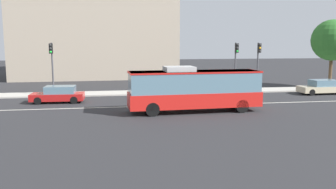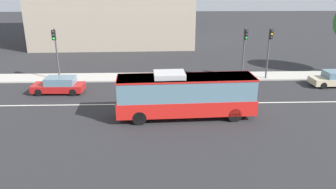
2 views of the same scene
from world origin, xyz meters
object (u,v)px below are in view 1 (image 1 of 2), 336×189
at_px(sedan_red, 58,94).
at_px(traffic_light_mid_block, 52,60).
at_px(street_tree_kerbside_left, 332,40).
at_px(transit_bus, 194,88).
at_px(traffic_light_far_corner, 236,59).
at_px(sedan_beige, 322,87).
at_px(traffic_light_near_corner, 258,58).

relative_size(sedan_red, traffic_light_mid_block, 0.88).
relative_size(traffic_light_mid_block, street_tree_kerbside_left, 0.67).
height_order(transit_bus, traffic_light_far_corner, traffic_light_far_corner).
relative_size(sedan_beige, street_tree_kerbside_left, 0.58).
height_order(transit_bus, traffic_light_mid_block, traffic_light_mid_block).
relative_size(transit_bus, sedan_red, 2.22).
distance_m(sedan_red, traffic_light_near_corner, 20.29).
bearing_deg(sedan_red, transit_bus, 153.52).
relative_size(traffic_light_near_corner, street_tree_kerbside_left, 0.67).
bearing_deg(traffic_light_far_corner, traffic_light_near_corner, 88.15).
distance_m(transit_bus, traffic_light_mid_block, 15.16).
distance_m(traffic_light_mid_block, street_tree_kerbside_left, 30.54).
relative_size(sedan_red, traffic_light_far_corner, 0.88).
bearing_deg(sedan_red, street_tree_kerbside_left, -167.88).
distance_m(transit_bus, sedan_red, 12.31).
bearing_deg(street_tree_kerbside_left, transit_bus, -148.95).
bearing_deg(sedan_red, traffic_light_far_corner, -167.44).
xyz_separation_m(traffic_light_mid_block, street_tree_kerbside_left, (30.42, 1.87, 1.90)).
distance_m(traffic_light_mid_block, traffic_light_far_corner, 18.33).
relative_size(transit_bus, traffic_light_mid_block, 1.94).
distance_m(traffic_light_near_corner, traffic_light_mid_block, 20.80).
bearing_deg(traffic_light_far_corner, sedan_red, -82.98).
relative_size(transit_bus, traffic_light_near_corner, 1.94).
relative_size(traffic_light_near_corner, traffic_light_mid_block, 1.00).
xyz_separation_m(transit_bus, traffic_light_far_corner, (6.51, 9.11, 1.75)).
height_order(sedan_beige, traffic_light_mid_block, traffic_light_mid_block).
xyz_separation_m(traffic_light_mid_block, traffic_light_far_corner, (18.32, -0.22, 0.00)).
distance_m(sedan_beige, traffic_light_far_corner, 9.15).
bearing_deg(traffic_light_near_corner, traffic_light_mid_block, -91.84).
bearing_deg(street_tree_kerbside_left, traffic_light_near_corner, -168.23).
height_order(traffic_light_near_corner, street_tree_kerbside_left, street_tree_kerbside_left).
height_order(traffic_light_far_corner, street_tree_kerbside_left, street_tree_kerbside_left).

